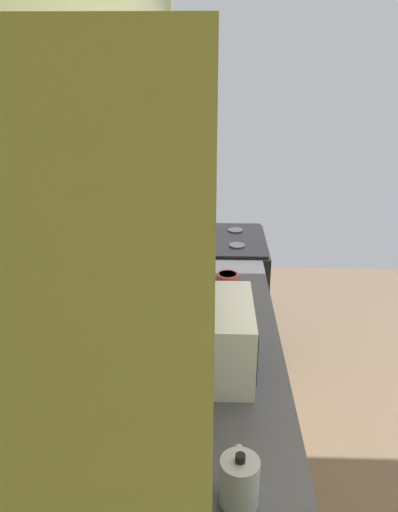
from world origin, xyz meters
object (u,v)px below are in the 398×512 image
microwave (209,337)px  bowl (228,277)px  kettle (239,481)px  oven_range (218,296)px

microwave → bowl: size_ratio=3.63×
kettle → microwave: bearing=8.3°
microwave → bowl: bearing=-6.5°
microwave → bowl: (0.87, -0.10, -0.12)m
bowl → oven_range: bearing=3.9°
oven_range → microwave: size_ratio=2.43×
bowl → kettle: bearing=180.0°
oven_range → bowl: size_ratio=8.82×
oven_range → bowl: 0.84m
kettle → oven_range: bearing=1.2°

